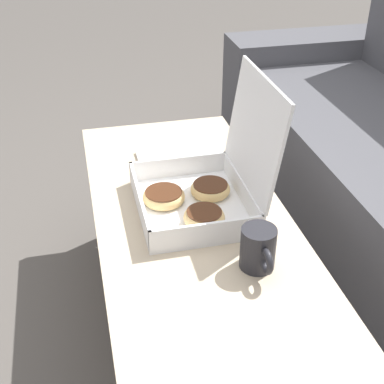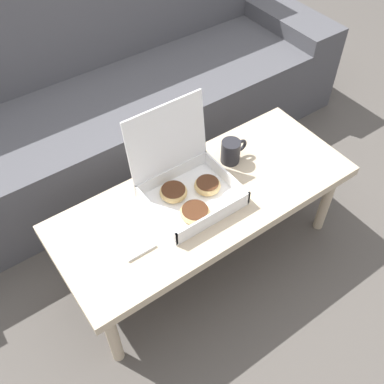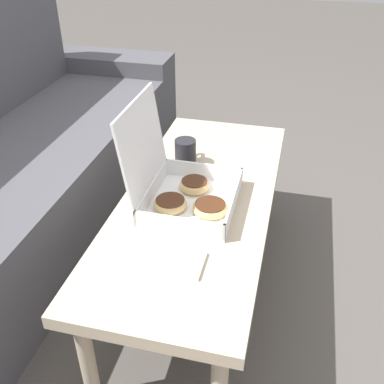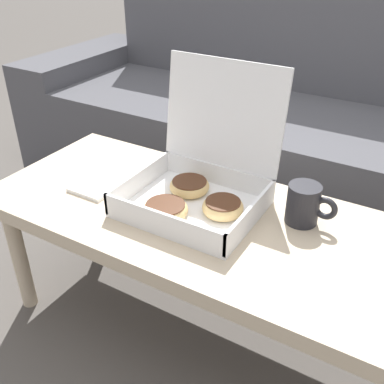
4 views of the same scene
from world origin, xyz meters
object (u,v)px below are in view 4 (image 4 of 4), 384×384
(couch, at_px, (315,131))
(pastry_box, at_px, (199,183))
(coffee_table, at_px, (211,231))
(coffee_mug, at_px, (304,204))

(couch, xyz_separation_m, pastry_box, (-0.06, -0.84, 0.15))
(coffee_table, xyz_separation_m, pastry_box, (-0.06, 0.04, 0.10))
(couch, relative_size, pastry_box, 7.50)
(coffee_table, bearing_deg, coffee_mug, 25.67)
(pastry_box, bearing_deg, couch, 85.98)
(pastry_box, bearing_deg, coffee_table, -34.25)
(couch, bearing_deg, coffee_mug, -75.79)
(pastry_box, xyz_separation_m, coffee_mug, (0.26, 0.06, -0.01))
(coffee_mug, bearing_deg, pastry_box, -167.88)
(couch, bearing_deg, coffee_table, -90.00)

